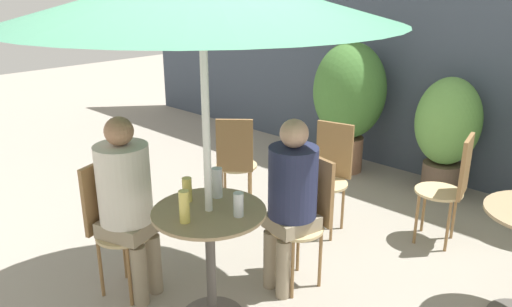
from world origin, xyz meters
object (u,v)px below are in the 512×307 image
(potted_plant_1, at_px, (447,129))
(beer_glass_2, at_px, (184,207))
(cafe_table_near, at_px, (210,241))
(bistro_chair_0, at_px, (307,210))
(bistro_chair_4, at_px, (453,182))
(seated_person_0, at_px, (291,192))
(bistro_chair_2, at_px, (236,158))
(seated_person_1, at_px, (127,195))
(beer_glass_1, at_px, (187,190))
(potted_plant_0, at_px, (349,96))
(beer_glass_0, at_px, (217,183))
(bistro_chair_1, at_px, (112,217))
(bistro_chair_3, at_px, (330,168))
(beer_glass_3, at_px, (238,205))

(potted_plant_1, bearing_deg, beer_glass_2, -93.33)
(cafe_table_near, bearing_deg, beer_glass_2, -85.12)
(bistro_chair_0, relative_size, bistro_chair_4, 1.00)
(cafe_table_near, relative_size, seated_person_0, 0.62)
(bistro_chair_2, distance_m, seated_person_1, 1.39)
(beer_glass_1, height_order, potted_plant_0, potted_plant_0)
(bistro_chair_0, relative_size, potted_plant_0, 0.64)
(bistro_chair_0, distance_m, beer_glass_0, 0.70)
(bistro_chair_1, distance_m, potted_plant_0, 3.01)
(seated_person_0, bearing_deg, beer_glass_0, -105.93)
(potted_plant_0, xyz_separation_m, potted_plant_1, (1.06, 0.10, -0.17))
(bistro_chair_3, height_order, potted_plant_1, potted_plant_1)
(bistro_chair_3, bearing_deg, bistro_chair_4, 12.90)
(bistro_chair_4, xyz_separation_m, potted_plant_0, (-1.52, 0.83, 0.30))
(bistro_chair_3, relative_size, potted_plant_1, 0.78)
(bistro_chair_3, distance_m, beer_glass_3, 1.51)
(bistro_chair_4, bearing_deg, bistro_chair_2, -76.44)
(seated_person_1, relative_size, potted_plant_1, 1.06)
(bistro_chair_0, xyz_separation_m, potted_plant_0, (-1.02, 2.02, 0.30))
(bistro_chair_3, bearing_deg, potted_plant_1, 60.87)
(bistro_chair_0, xyz_separation_m, beer_glass_1, (-0.35, -0.74, 0.28))
(bistro_chair_0, distance_m, potted_plant_1, 2.12)
(seated_person_0, relative_size, beer_glass_2, 6.43)
(potted_plant_0, bearing_deg, cafe_table_near, -72.63)
(beer_glass_3, bearing_deg, cafe_table_near, -159.53)
(beer_glass_3, bearing_deg, bistro_chair_3, 104.77)
(bistro_chair_2, bearing_deg, bistro_chair_3, 165.13)
(seated_person_1, bearing_deg, cafe_table_near, -90.00)
(potted_plant_1, bearing_deg, seated_person_1, -104.28)
(bistro_chair_2, xyz_separation_m, seated_person_1, (0.37, -1.32, 0.19))
(bistro_chair_0, relative_size, beer_glass_1, 6.10)
(beer_glass_2, height_order, potted_plant_0, potted_plant_0)
(bistro_chair_4, height_order, seated_person_0, seated_person_0)
(cafe_table_near, relative_size, beer_glass_0, 3.96)
(cafe_table_near, height_order, beer_glass_2, beer_glass_2)
(bistro_chair_3, height_order, potted_plant_0, potted_plant_0)
(bistro_chair_4, relative_size, seated_person_1, 0.74)
(bistro_chair_4, xyz_separation_m, seated_person_1, (-1.24, -2.11, 0.19))
(bistro_chair_3, bearing_deg, seated_person_1, -115.62)
(bistro_chair_4, bearing_deg, seated_person_1, -42.95)
(bistro_chair_4, distance_m, beer_glass_3, 1.94)
(beer_glass_0, bearing_deg, beer_glass_1, -118.02)
(bistro_chair_0, relative_size, bistro_chair_1, 1.00)
(seated_person_1, xyz_separation_m, beer_glass_2, (0.60, -0.00, 0.11))
(beer_glass_0, height_order, beer_glass_3, beer_glass_0)
(bistro_chair_1, relative_size, beer_glass_1, 6.10)
(bistro_chair_2, relative_size, potted_plant_1, 0.78)
(bistro_chair_2, relative_size, bistro_chair_3, 1.00)
(seated_person_0, relative_size, beer_glass_0, 6.35)
(bistro_chair_0, height_order, bistro_chair_3, same)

